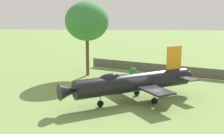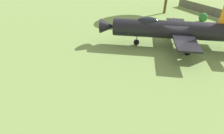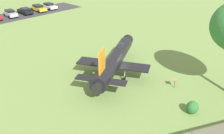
% 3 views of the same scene
% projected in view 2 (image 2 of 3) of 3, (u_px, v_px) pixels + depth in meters
% --- Properties ---
extents(ground_plane, '(200.00, 200.00, 0.00)m').
position_uv_depth(ground_plane, '(172.00, 47.00, 18.79)').
color(ground_plane, '#75934C').
extents(display_jet, '(9.88, 13.11, 5.16)m').
position_uv_depth(display_jet, '(171.00, 29.00, 17.81)').
color(display_jet, black).
rests_on(display_jet, ground_plane).
extents(shrub_near_fence, '(1.10, 1.17, 1.28)m').
position_uv_depth(shrub_near_fence, '(203.00, 17.00, 25.39)').
color(shrub_near_fence, '#2D7033').
rests_on(shrub_near_fence, ground_plane).
extents(info_plaque, '(0.72, 0.66, 1.14)m').
position_uv_depth(info_plaque, '(174.00, 18.00, 24.28)').
color(info_plaque, '#333333').
rests_on(info_plaque, ground_plane).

